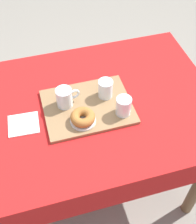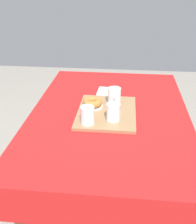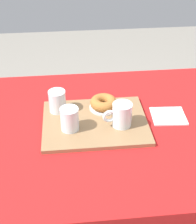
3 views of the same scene
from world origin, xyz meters
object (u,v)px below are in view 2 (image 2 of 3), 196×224
(dining_table, at_px, (109,129))
(tea_mug_left, at_px, (114,97))
(sugar_donut_left, at_px, (92,102))
(water_glass_far, at_px, (87,116))
(donut_plate_left, at_px, (92,106))
(serving_tray, at_px, (107,112))
(paper_napkin, at_px, (107,91))
(water_glass_near, at_px, (113,113))

(dining_table, xyz_separation_m, tea_mug_left, (-0.07, 0.02, 0.17))
(sugar_donut_left, bearing_deg, dining_table, 79.66)
(water_glass_far, distance_m, donut_plate_left, 0.19)
(dining_table, height_order, serving_tray, serving_tray)
(dining_table, distance_m, paper_napkin, 0.30)
(dining_table, bearing_deg, water_glass_near, 11.69)
(dining_table, relative_size, sugar_donut_left, 11.82)
(paper_napkin, bearing_deg, water_glass_far, -8.55)
(donut_plate_left, distance_m, sugar_donut_left, 0.02)
(water_glass_near, height_order, paper_napkin, water_glass_near)
(tea_mug_left, distance_m, water_glass_near, 0.19)
(water_glass_near, height_order, sugar_donut_left, water_glass_near)
(serving_tray, distance_m, donut_plate_left, 0.09)
(water_glass_near, relative_size, sugar_donut_left, 0.82)
(water_glass_near, bearing_deg, serving_tray, -157.79)
(tea_mug_left, xyz_separation_m, paper_napkin, (-0.20, -0.05, -0.06))
(tea_mug_left, xyz_separation_m, water_glass_near, (0.19, 0.00, -0.00))
(paper_napkin, bearing_deg, sugar_donut_left, -14.11)
(tea_mug_left, height_order, sugar_donut_left, tea_mug_left)
(paper_napkin, bearing_deg, water_glass_near, 8.39)
(water_glass_near, relative_size, donut_plate_left, 0.78)
(serving_tray, xyz_separation_m, donut_plate_left, (-0.04, -0.08, 0.01))
(paper_napkin, bearing_deg, serving_tray, 3.60)
(dining_table, xyz_separation_m, serving_tray, (0.02, -0.01, 0.12))
(sugar_donut_left, distance_m, paper_napkin, 0.27)
(water_glass_near, xyz_separation_m, donut_plate_left, (-0.14, -0.12, -0.04))
(donut_plate_left, relative_size, paper_napkin, 0.86)
(water_glass_far, bearing_deg, donut_plate_left, 179.38)
(serving_tray, height_order, tea_mug_left, tea_mug_left)
(dining_table, height_order, donut_plate_left, donut_plate_left)
(water_glass_far, bearing_deg, serving_tray, 149.12)
(dining_table, bearing_deg, sugar_donut_left, -100.34)
(serving_tray, distance_m, water_glass_near, 0.11)
(water_glass_near, distance_m, donut_plate_left, 0.19)
(water_glass_near, distance_m, water_glass_far, 0.13)
(tea_mug_left, xyz_separation_m, donut_plate_left, (0.05, -0.12, -0.04))
(dining_table, xyz_separation_m, donut_plate_left, (-0.02, -0.10, 0.13))
(water_glass_far, bearing_deg, paper_napkin, 171.45)
(water_glass_near, xyz_separation_m, sugar_donut_left, (-0.14, -0.12, -0.01))
(water_glass_far, xyz_separation_m, donut_plate_left, (-0.18, 0.00, -0.04))
(donut_plate_left, xyz_separation_m, sugar_donut_left, (0.00, 0.00, 0.02))
(donut_plate_left, bearing_deg, sugar_donut_left, 0.00)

